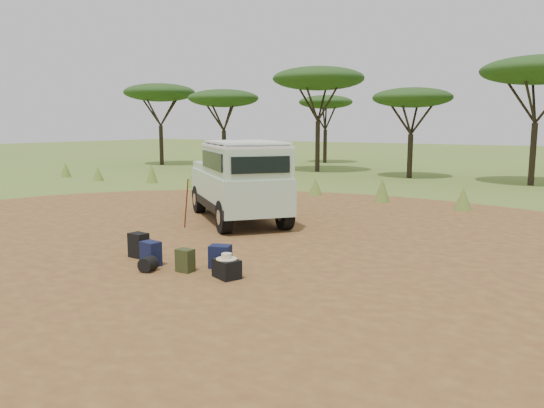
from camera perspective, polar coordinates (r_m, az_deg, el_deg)
The scene contains 13 objects.
ground at distance 12.42m, azimuth -2.84°, elevation -4.74°, with size 140.00×140.00×0.00m, color olive.
dirt_clearing at distance 12.42m, azimuth -2.84°, elevation -4.72°, with size 23.00×23.00×0.01m, color olive.
grass_fringe at distance 19.92m, azimuth 11.93°, elevation 1.30°, with size 36.60×1.60×0.90m.
acacia_treeline at distance 30.39m, azimuth 20.89°, elevation 11.80°, with size 46.70×13.20×6.26m.
safari_vehicle at distance 15.64m, azimuth -3.54°, elevation 2.30°, with size 4.98×4.58×2.39m.
walking_staff at distance 14.68m, azimuth -9.20°, elevation 0.04°, with size 0.04×0.04×1.46m, color maroon.
backpack_black at distance 11.83m, azimuth -14.15°, elevation -4.32°, with size 0.39×0.29×0.54m, color black.
backpack_navy at distance 11.06m, azimuth -12.90°, elevation -5.25°, with size 0.39×0.28×0.51m, color #12193B.
backpack_olive at distance 10.51m, azimuth -9.32°, elevation -6.02°, with size 0.33×0.24×0.46m, color #353B1B.
duffel_navy at distance 10.70m, azimuth -5.59°, elevation -5.66°, with size 0.41×0.31×0.46m, color #12193B.
hard_case at distance 10.01m, azimuth -4.89°, elevation -6.95°, with size 0.51×0.36×0.36m, color black.
stuff_sack at distance 10.68m, azimuth -13.18°, elevation -6.34°, with size 0.30×0.30×0.30m, color black.
safari_hat at distance 9.95m, azimuth -4.91°, elevation -5.71°, with size 0.39×0.39×0.11m.
Camera 1 is at (6.97, -9.87, 2.85)m, focal length 35.00 mm.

